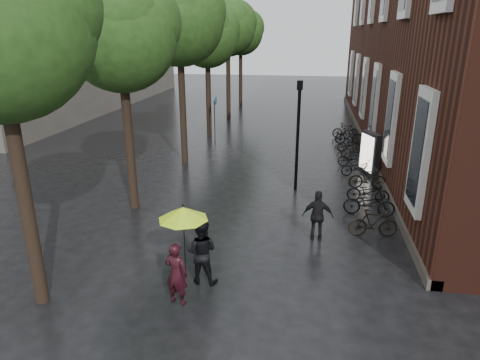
% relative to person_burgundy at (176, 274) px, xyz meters
% --- Properties ---
extents(ground, '(120.00, 120.00, 0.00)m').
position_rel_person_burgundy_xyz_m(ground, '(0.70, -1.47, -0.81)').
color(ground, black).
extents(brick_building, '(10.20, 33.20, 12.00)m').
position_rel_person_burgundy_xyz_m(brick_building, '(11.17, 18.00, 5.19)').
color(brick_building, '#38160F').
rests_on(brick_building, ground).
extents(bg_building, '(16.00, 30.00, 14.00)m').
position_rel_person_burgundy_xyz_m(bg_building, '(-21.30, 26.53, 6.19)').
color(bg_building, '#47423D').
rests_on(bg_building, ground).
extents(street_trees, '(4.33, 34.03, 8.91)m').
position_rel_person_burgundy_xyz_m(street_trees, '(-3.29, 14.45, 5.53)').
color(street_trees, black).
rests_on(street_trees, ground).
extents(person_burgundy, '(0.66, 0.50, 1.61)m').
position_rel_person_burgundy_xyz_m(person_burgundy, '(0.00, 0.00, 0.00)').
color(person_burgundy, black).
rests_on(person_burgundy, ground).
extents(person_black, '(0.87, 0.69, 1.75)m').
position_rel_person_burgundy_xyz_m(person_black, '(0.35, 1.02, 0.07)').
color(person_black, black).
rests_on(person_black, ground).
extents(lime_umbrella, '(1.22, 1.22, 1.79)m').
position_rel_person_burgundy_xyz_m(lime_umbrella, '(0.08, 0.49, 1.36)').
color(lime_umbrella, black).
rests_on(lime_umbrella, ground).
extents(pedestrian_walking, '(0.97, 0.42, 1.64)m').
position_rel_person_burgundy_xyz_m(pedestrian_walking, '(3.35, 3.96, 0.01)').
color(pedestrian_walking, black).
rests_on(pedestrian_walking, ground).
extents(parked_bicycles, '(2.00, 14.29, 0.98)m').
position_rel_person_burgundy_xyz_m(parked_bicycles, '(5.25, 11.28, -0.36)').
color(parked_bicycles, black).
rests_on(parked_bicycles, ground).
extents(ad_lightbox, '(0.30, 1.32, 1.98)m').
position_rel_person_burgundy_xyz_m(ad_lightbox, '(5.71, 10.98, 0.19)').
color(ad_lightbox, black).
rests_on(ad_lightbox, ground).
extents(lamp_post, '(0.23, 0.23, 4.49)m').
position_rel_person_burgundy_xyz_m(lamp_post, '(2.49, 8.46, 1.92)').
color(lamp_post, black).
rests_on(lamp_post, ground).
extents(cycle_sign, '(0.14, 0.48, 2.66)m').
position_rel_person_burgundy_xyz_m(cycle_sign, '(-2.67, 16.33, 0.95)').
color(cycle_sign, '#262628').
rests_on(cycle_sign, ground).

